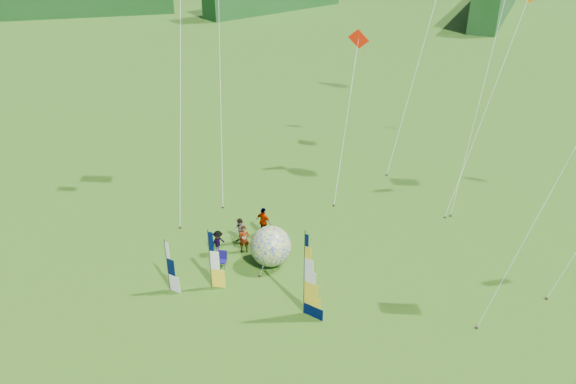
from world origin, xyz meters
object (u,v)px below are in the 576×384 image
at_px(spectator_c, 218,243).
at_px(kite_whale, 503,5).
at_px(spectator_b, 240,231).
at_px(camp_chair, 222,260).
at_px(side_banner_far, 167,266).
at_px(spectator_a, 244,239).
at_px(bol_inflatable, 271,246).
at_px(side_banner_left, 210,260).
at_px(spectator_d, 264,222).
at_px(feather_banner_main, 304,275).

height_order(spectator_c, kite_whale, kite_whale).
relative_size(spectator_b, camp_chair, 1.73).
bearing_deg(side_banner_far, camp_chair, 68.98).
bearing_deg(spectator_a, bol_inflatable, -41.02).
xyz_separation_m(side_banner_left, camp_chair, (-0.40, 1.71, -1.22)).
xyz_separation_m(bol_inflatable, spectator_c, (-3.12, -0.37, -0.39)).
relative_size(side_banner_left, spectator_b, 2.07).
bearing_deg(spectator_d, spectator_a, 96.77).
xyz_separation_m(side_banner_far, kite_whale, (12.38, 19.25, 10.64)).
bearing_deg(bol_inflatable, kite_whale, 60.02).
bearing_deg(spectator_a, spectator_b, 104.97).
relative_size(camp_chair, kite_whale, 0.04).
distance_m(spectator_b, spectator_c, 1.58).
bearing_deg(spectator_a, camp_chair, -130.32).
bearing_deg(bol_inflatable, spectator_c, -173.24).
bearing_deg(bol_inflatable, camp_chair, -147.99).
height_order(side_banner_far, kite_whale, kite_whale).
height_order(spectator_d, camp_chair, spectator_d).
height_order(feather_banner_main, camp_chair, feather_banner_main).
height_order(side_banner_far, camp_chair, side_banner_far).
distance_m(spectator_b, spectator_d, 1.63).
bearing_deg(spectator_a, kite_whale, 25.80).
bearing_deg(side_banner_far, spectator_b, 83.22).
relative_size(feather_banner_main, spectator_a, 2.72).
relative_size(spectator_c, spectator_d, 0.82).
bearing_deg(kite_whale, camp_chair, -123.99).
bearing_deg(spectator_d, spectator_c, 75.76).
distance_m(spectator_a, spectator_d, 2.08).
relative_size(spectator_a, spectator_d, 0.93).
bearing_deg(side_banner_far, feather_banner_main, 15.76).
relative_size(spectator_a, spectator_c, 1.13).
distance_m(spectator_a, camp_chair, 1.94).
xyz_separation_m(spectator_a, camp_chair, (-0.40, -1.86, -0.37)).
xyz_separation_m(camp_chair, kite_whale, (10.94, 16.42, 11.66)).
xyz_separation_m(feather_banner_main, side_banner_far, (-7.03, -1.20, -0.81)).
xyz_separation_m(spectator_b, kite_whale, (11.16, 13.90, 11.32)).
xyz_separation_m(side_banner_left, spectator_c, (-1.23, 2.78, -0.94)).
xyz_separation_m(feather_banner_main, spectator_d, (-4.99, 5.55, -1.39)).
xyz_separation_m(spectator_b, camp_chair, (0.23, -2.52, -0.34)).
relative_size(spectator_a, camp_chair, 1.79).
relative_size(spectator_a, kite_whale, 0.07).
height_order(spectator_a, kite_whale, kite_whale).
distance_m(feather_banner_main, camp_chair, 6.10).
xyz_separation_m(feather_banner_main, kite_whale, (5.35, 18.05, 9.83)).
relative_size(spectator_b, spectator_d, 0.90).
height_order(side_banner_left, spectator_a, side_banner_left).
height_order(side_banner_left, bol_inflatable, side_banner_left).
bearing_deg(spectator_c, spectator_d, -13.90).
height_order(spectator_c, spectator_d, spectator_d).
bearing_deg(side_banner_far, kite_whale, 63.31).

